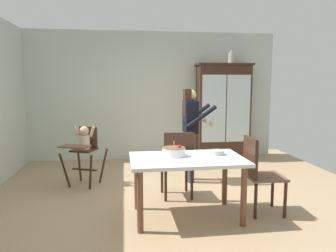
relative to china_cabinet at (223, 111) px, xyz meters
The scene contains 11 objects.
ground_plane 2.98m from the china_cabinet, 122.19° to the right, with size 6.24×6.24×0.00m, color tan.
wall_back 1.55m from the china_cabinet, 169.96° to the left, with size 5.32×0.06×2.70m, color beige.
china_cabinet is the anchor object (origin of this frame).
ceramic_vase 1.14m from the china_cabinet, ahead, with size 0.13×0.13×0.27m.
high_chair_with_toddler 3.16m from the china_cabinet, 150.98° to the right, with size 0.75×0.82×0.95m.
adult_person 1.84m from the china_cabinet, 123.75° to the right, with size 0.49×0.48×1.53m.
dining_table 3.30m from the china_cabinet, 114.61° to the right, with size 1.36×0.87×0.74m.
birthday_cake 3.26m from the china_cabinet, 117.69° to the right, with size 0.28×0.28×0.19m.
serving_bowl 3.04m from the china_cabinet, 108.53° to the right, with size 0.18×0.18×0.06m, color #B2BCC6.
dining_chair_far_side 2.75m from the china_cabinet, 120.41° to the right, with size 0.45×0.45×0.96m.
dining_chair_right_end 3.04m from the china_cabinet, 99.03° to the right, with size 0.46×0.46×0.96m.
Camera 1 is at (-0.62, -4.34, 1.62)m, focal length 34.76 mm.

